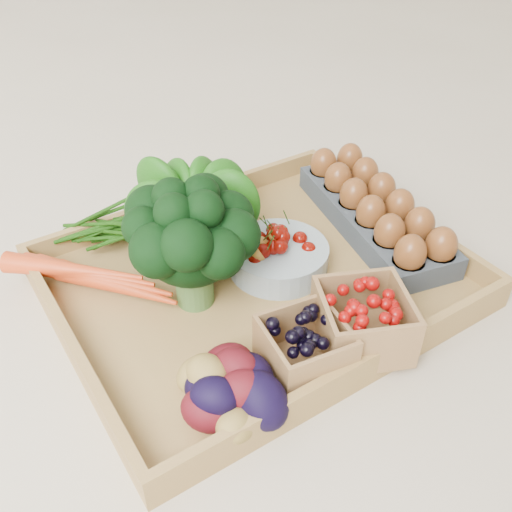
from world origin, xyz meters
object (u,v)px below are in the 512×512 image
tray (256,284)px  cherry_bowl (278,257)px  egg_carton (374,218)px  broccoli (193,263)px

tray → cherry_bowl: 0.05m
tray → egg_carton: bearing=1.9°
broccoli → cherry_bowl: size_ratio=1.16×
broccoli → cherry_bowl: bearing=-1.5°
tray → cherry_bowl: bearing=8.9°
cherry_bowl → egg_carton: (0.19, 0.00, -0.00)m
cherry_bowl → broccoli: bearing=178.5°
tray → broccoli: 0.12m
tray → cherry_bowl: size_ratio=3.75×
tray → egg_carton: size_ratio=1.69×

